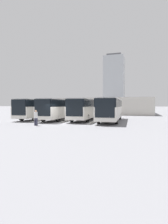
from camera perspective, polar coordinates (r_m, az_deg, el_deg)
ground_plane at (r=22.44m, az=-9.29°, el=-3.82°), size 600.00×600.00×0.00m
bus_0 at (r=25.74m, az=8.73°, el=1.04°), size 3.12×12.25×3.28m
curb_divider_0 at (r=24.49m, az=3.32°, el=-3.11°), size 0.55×6.62×0.15m
bus_1 at (r=27.70m, az=0.72°, el=1.15°), size 3.12×12.25×3.28m
curb_divider_1 at (r=26.79m, az=-4.59°, el=-2.65°), size 0.55×6.62×0.15m
bus_2 at (r=28.45m, az=-7.61°, el=1.16°), size 3.12×12.25×3.28m
curb_divider_2 at (r=27.91m, az=-12.97°, el=-2.50°), size 0.55×6.62×0.15m
bus_3 at (r=30.85m, az=-14.05°, el=1.20°), size 3.12×12.25×3.28m
pedestrian at (r=20.93m, az=-15.43°, el=-1.66°), size 0.45×0.45×1.79m
station_building at (r=47.81m, az=5.53°, el=1.95°), size 26.59×15.22×4.17m
office_tower at (r=194.47m, az=9.86°, el=9.68°), size 20.86×20.86×56.36m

